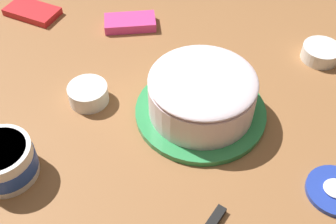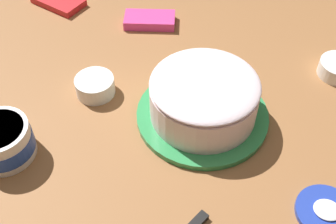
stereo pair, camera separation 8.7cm
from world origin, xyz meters
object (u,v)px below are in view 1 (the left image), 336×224
frosting_tub_lid (336,190)px  candy_box_lower (32,12)px  sprinkle_bowl_green (321,52)px  sprinkle_bowl_rainbow (88,93)px  candy_box_upper (130,23)px  frosting_tub (3,161)px  frosted_cake (202,96)px

frosting_tub_lid → candy_box_lower: (0.71, -0.54, 0.00)m
sprinkle_bowl_green → sprinkle_bowl_rainbow: bearing=17.2°
sprinkle_bowl_rainbow → candy_box_upper: (-0.06, -0.28, -0.01)m
candy_box_lower → candy_box_upper: size_ratio=1.07×
candy_box_upper → sprinkle_bowl_rainbow: bearing=68.7°
frosting_tub_lid → sprinkle_bowl_rainbow: 0.54m
frosting_tub → sprinkle_bowl_rainbow: 0.23m
frosted_cake → candy_box_upper: size_ratio=2.10×
frosted_cake → sprinkle_bowl_rainbow: frosted_cake is taller
frosted_cake → sprinkle_bowl_rainbow: (0.25, -0.03, -0.03)m
sprinkle_bowl_rainbow → sprinkle_bowl_green: bearing=-162.8°
frosting_tub_lid → sprinkle_bowl_rainbow: bearing=-23.6°
frosting_tub_lid → candy_box_lower: size_ratio=0.76×
frosting_tub_lid → candy_box_lower: bearing=-37.3°
frosting_tub → candy_box_upper: bearing=-111.2°
frosting_tub_lid → sprinkle_bowl_green: (-0.05, -0.38, 0.01)m
frosting_tub → sprinkle_bowl_green: size_ratio=1.31×
frosting_tub_lid → sprinkle_bowl_green: size_ratio=1.19×
frosting_tub_lid → sprinkle_bowl_rainbow: sprinkle_bowl_rainbow is taller
frosting_tub → sprinkle_bowl_rainbow: (-0.12, -0.20, -0.02)m
sprinkle_bowl_rainbow → candy_box_upper: bearing=-102.7°
candy_box_upper → candy_box_lower: bearing=-17.6°
sprinkle_bowl_green → candy_box_upper: (0.48, -0.11, -0.01)m
candy_box_lower → candy_box_upper: 0.28m
sprinkle_bowl_rainbow → candy_box_lower: 0.39m
frosted_cake → frosting_tub: frosted_cake is taller
frosting_tub_lid → candy_box_upper: 0.66m
sprinkle_bowl_green → candy_box_lower: sprinkle_bowl_green is taller
frosted_cake → sprinkle_bowl_green: bearing=-146.2°
frosting_tub → sprinkle_bowl_green: (-0.67, -0.37, -0.02)m
frosting_tub → candy_box_upper: 0.51m
sprinkle_bowl_green → frosting_tub: bearing=28.9°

